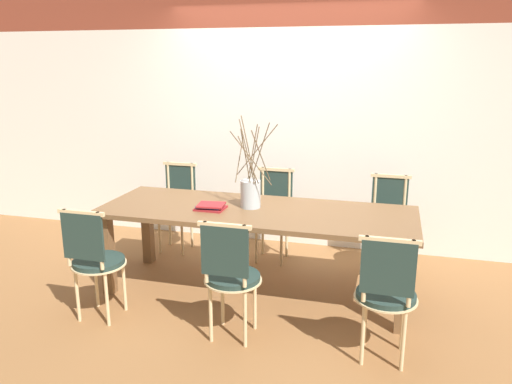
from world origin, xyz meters
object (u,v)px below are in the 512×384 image
chair_near_center (386,291)px  book_stack (211,207)px  dining_table (256,220)px  vase_centerpiece (251,192)px  chair_far_center (388,220)px

chair_near_center → book_stack: (-1.45, 0.68, 0.26)m
dining_table → chair_near_center: size_ratio=2.88×
vase_centerpiece → book_stack: bearing=-155.0°
chair_near_center → book_stack: 1.62m
book_stack → chair_near_center: bearing=-25.2°
chair_near_center → book_stack: size_ratio=3.71×
dining_table → book_stack: 0.40m
chair_far_center → book_stack: (-1.43, -0.87, 0.26)m
chair_far_center → book_stack: chair_far_center is taller
chair_far_center → vase_centerpiece: 1.39m
dining_table → chair_far_center: bearing=36.0°
dining_table → vase_centerpiece: vase_centerpiece is taller
dining_table → book_stack: (-0.37, -0.09, 0.11)m
chair_near_center → vase_centerpiece: 1.46m
book_stack → dining_table: bearing=14.0°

